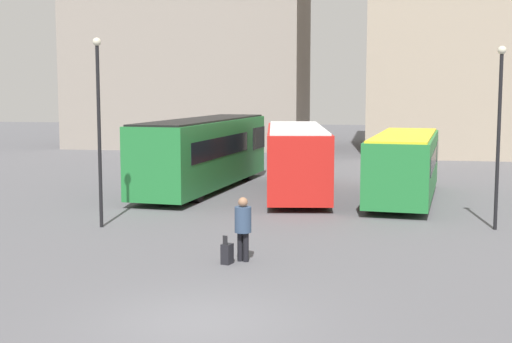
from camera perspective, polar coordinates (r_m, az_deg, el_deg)
ground_plane at (r=14.84m, az=-4.58°, el=-11.91°), size 160.00×160.00×0.00m
bus_0 at (r=33.54m, az=-4.12°, el=1.66°), size 3.79×12.37×3.31m
bus_1 at (r=31.96m, az=3.22°, el=1.14°), size 4.05×10.61×3.03m
bus_2 at (r=30.84m, az=11.80°, el=0.59°), size 3.45×9.78×2.82m
traveler at (r=19.49m, az=-1.05°, el=-4.17°), size 0.57×0.57×1.78m
suitcase at (r=19.38m, az=-2.33°, el=-6.58°), size 0.32×0.37×0.80m
lamp_post_0 at (r=24.59m, az=-12.46°, el=4.17°), size 0.28×0.28×6.40m
lamp_post_1 at (r=24.92m, az=18.87°, el=3.64°), size 0.28×0.28×6.10m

